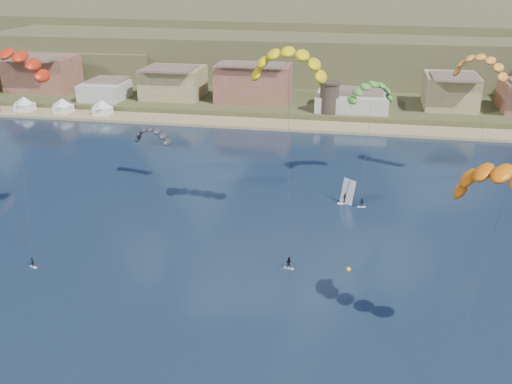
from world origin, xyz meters
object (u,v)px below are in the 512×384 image
(watchtower, at_px, (329,97))
(buoy, at_px, (348,269))
(kitesurfer_red, at_px, (11,60))
(kitesurfer_yellow, at_px, (289,59))
(windsurfer, at_px, (346,196))
(kitesurfer_green, at_px, (372,90))
(kitesurfer_orange, at_px, (506,180))

(watchtower, xyz_separation_m, buoy, (8.88, -84.47, -6.25))
(watchtower, relative_size, kitesurfer_red, 0.28)
(kitesurfer_yellow, relative_size, windsurfer, 6.73)
(kitesurfer_yellow, relative_size, kitesurfer_green, 1.39)
(watchtower, xyz_separation_m, windsurfer, (7.39, -59.83, -4.90))
(kitesurfer_red, relative_size, windsurfer, 6.70)
(watchtower, distance_m, kitesurfer_green, 50.94)
(watchtower, height_order, buoy, watchtower)
(watchtower, height_order, kitesurfer_yellow, kitesurfer_yellow)
(watchtower, xyz_separation_m, kitesurfer_green, (10.66, -48.27, 12.28))
(watchtower, bearing_deg, kitesurfer_green, -77.54)
(windsurfer, bearing_deg, kitesurfer_green, 74.21)
(kitesurfer_orange, xyz_separation_m, windsurfer, (-16.42, 41.47, -19.38))
(kitesurfer_green, bearing_deg, kitesurfer_yellow, -116.33)
(kitesurfer_yellow, relative_size, buoy, 44.97)
(kitesurfer_red, xyz_separation_m, windsurfer, (48.61, 21.56, -26.26))
(kitesurfer_orange, height_order, kitesurfer_green, kitesurfer_orange)
(kitesurfer_orange, distance_m, buoy, 30.59)
(kitesurfer_red, height_order, kitesurfer_yellow, kitesurfer_yellow)
(kitesurfer_yellow, xyz_separation_m, buoy, (10.65, -11.09, -27.56))
(watchtower, height_order, kitesurfer_green, kitesurfer_green)
(windsurfer, bearing_deg, buoy, -86.54)
(buoy, bearing_deg, windsurfer, 93.46)
(kitesurfer_orange, bearing_deg, watchtower, 103.23)
(watchtower, xyz_separation_m, kitesurfer_orange, (23.81, -101.30, 14.47))
(kitesurfer_yellow, bearing_deg, kitesurfer_orange, -47.51)
(kitesurfer_yellow, xyz_separation_m, windsurfer, (9.16, 13.55, -26.21))
(kitesurfer_red, distance_m, windsurfer, 59.31)
(kitesurfer_orange, bearing_deg, buoy, 131.58)
(kitesurfer_red, distance_m, kitesurfer_yellow, 40.26)
(kitesurfer_red, bearing_deg, kitesurfer_yellow, 11.48)
(kitesurfer_yellow, height_order, kitesurfer_orange, kitesurfer_yellow)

